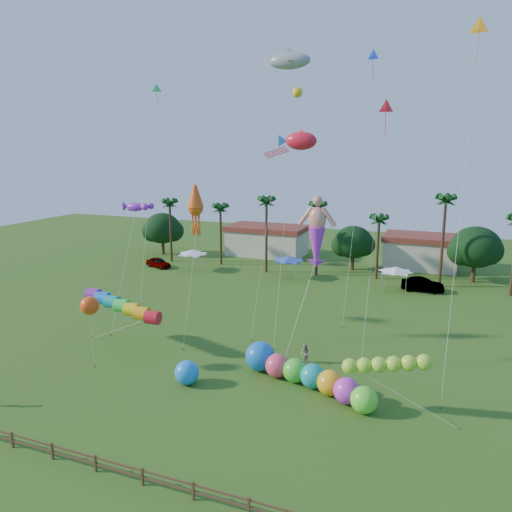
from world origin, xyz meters
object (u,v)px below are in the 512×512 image
at_px(caterpillar_inflatable, 303,374).
at_px(blue_ball, 187,373).
at_px(car_a, 158,263).
at_px(spectator_b, 305,354).
at_px(car_b, 423,285).

bearing_deg(caterpillar_inflatable, blue_ball, -139.70).
bearing_deg(car_a, spectator_b, -110.86).
bearing_deg(car_b, blue_ball, 151.18).
bearing_deg(blue_ball, car_b, 65.57).
height_order(car_a, caterpillar_inflatable, caterpillar_inflatable).
distance_m(car_b, blue_ball, 35.35).
height_order(car_b, blue_ball, blue_ball).
bearing_deg(blue_ball, caterpillar_inflatable, 19.53).
xyz_separation_m(caterpillar_inflatable, blue_ball, (-8.10, -2.87, -0.08)).
height_order(caterpillar_inflatable, blue_ball, caterpillar_inflatable).
relative_size(car_a, car_b, 0.84).
height_order(car_a, spectator_b, spectator_b).
bearing_deg(caterpillar_inflatable, spectator_b, 124.93).
relative_size(car_b, blue_ball, 2.77).
xyz_separation_m(car_b, spectator_b, (-7.51, -25.40, -0.01)).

